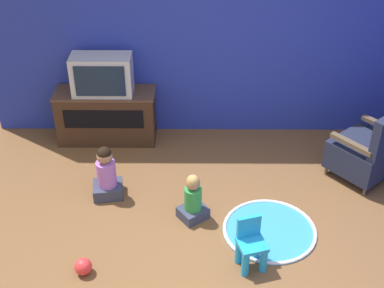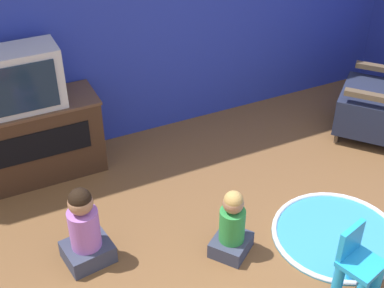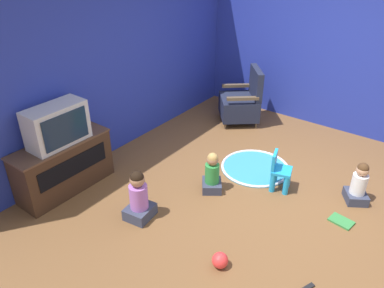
% 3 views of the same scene
% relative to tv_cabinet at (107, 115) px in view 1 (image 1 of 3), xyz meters
% --- Properties ---
extents(ground_plane, '(30.00, 30.00, 0.00)m').
position_rel_tv_cabinet_xyz_m(ground_plane, '(1.55, -2.19, -0.35)').
color(ground_plane, brown).
extents(wall_back, '(5.31, 0.12, 2.82)m').
position_rel_tv_cabinet_xyz_m(wall_back, '(1.20, 0.30, 1.06)').
color(wall_back, '#23339E').
rests_on(wall_back, ground_plane).
extents(tv_cabinet, '(1.23, 0.45, 0.67)m').
position_rel_tv_cabinet_xyz_m(tv_cabinet, '(0.00, 0.00, 0.00)').
color(tv_cabinet, '#382316').
rests_on(tv_cabinet, ground_plane).
extents(television, '(0.72, 0.34, 0.49)m').
position_rel_tv_cabinet_xyz_m(television, '(-0.00, -0.03, 0.57)').
color(television, '#B7B7BC').
rests_on(television, tv_cabinet).
extents(black_armchair, '(0.90, 0.89, 0.94)m').
position_rel_tv_cabinet_xyz_m(black_armchair, '(3.05, -0.78, 0.00)').
color(black_armchair, brown).
rests_on(black_armchair, ground_plane).
extents(yellow_kid_chair, '(0.31, 0.30, 0.52)m').
position_rel_tv_cabinet_xyz_m(yellow_kid_chair, '(1.63, -2.17, -0.12)').
color(yellow_kid_chair, '#1E99DB').
rests_on(yellow_kid_chair, ground_plane).
extents(play_mat, '(0.95, 0.95, 0.04)m').
position_rel_tv_cabinet_xyz_m(play_mat, '(1.87, -1.71, -0.34)').
color(play_mat, teal).
rests_on(play_mat, ground_plane).
extents(child_watching_left, '(0.35, 0.32, 0.62)m').
position_rel_tv_cabinet_xyz_m(child_watching_left, '(0.15, -1.14, -0.08)').
color(child_watching_left, '#33384C').
rests_on(child_watching_left, ground_plane).
extents(child_watching_center, '(0.36, 0.36, 0.54)m').
position_rel_tv_cabinet_xyz_m(child_watching_center, '(1.09, -1.50, -0.12)').
color(child_watching_center, '#33384C').
rests_on(child_watching_center, ground_plane).
extents(toy_ball, '(0.16, 0.16, 0.16)m').
position_rel_tv_cabinet_xyz_m(toy_ball, '(0.09, -2.29, -0.27)').
color(toy_ball, red).
rests_on(toy_ball, ground_plane).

